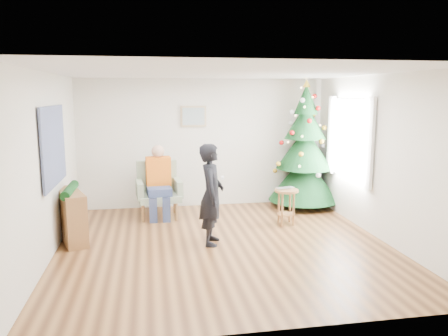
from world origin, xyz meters
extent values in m
plane|color=brown|center=(0.00, 0.00, 0.00)|extent=(5.00, 5.00, 0.00)
plane|color=white|center=(0.00, 0.00, 2.60)|extent=(5.00, 5.00, 0.00)
plane|color=silver|center=(0.00, 2.50, 1.30)|extent=(5.00, 0.00, 5.00)
plane|color=silver|center=(0.00, -2.50, 1.30)|extent=(5.00, 0.00, 5.00)
plane|color=silver|center=(-2.50, 0.00, 1.30)|extent=(0.00, 5.00, 5.00)
plane|color=silver|center=(2.50, 0.00, 1.30)|extent=(0.00, 5.00, 5.00)
cube|color=white|center=(2.47, 1.00, 1.50)|extent=(0.04, 1.30, 1.40)
cube|color=white|center=(2.44, 0.25, 1.50)|extent=(0.05, 0.25, 1.50)
cube|color=white|center=(2.44, 1.75, 1.50)|extent=(0.05, 0.25, 1.50)
cylinder|color=#3F2816|center=(2.02, 2.06, 0.16)|extent=(0.11, 0.11, 0.33)
cone|color=black|center=(2.02, 2.06, 0.60)|extent=(1.43, 1.43, 0.93)
cone|color=black|center=(2.02, 2.06, 1.21)|extent=(1.14, 1.14, 0.82)
cone|color=black|center=(2.02, 2.06, 1.76)|extent=(0.83, 0.83, 0.71)
cone|color=black|center=(2.02, 2.06, 2.20)|extent=(0.48, 0.48, 0.60)
cone|color=gold|center=(2.02, 2.06, 2.50)|extent=(0.15, 0.15, 0.15)
cylinder|color=brown|center=(1.27, 0.90, 0.61)|extent=(0.42, 0.42, 0.04)
cylinder|color=brown|center=(1.27, 0.90, 0.19)|extent=(0.31, 0.31, 0.02)
imported|color=silver|center=(1.27, 0.90, 0.64)|extent=(0.40, 0.31, 0.03)
cube|color=gray|center=(-0.94, 1.73, 0.39)|extent=(0.82, 0.77, 0.12)
cube|color=gray|center=(-0.96, 2.05, 0.73)|extent=(0.76, 0.20, 0.60)
cube|color=gray|center=(-1.29, 1.70, 0.55)|extent=(0.16, 0.60, 0.30)
cube|color=gray|center=(-0.58, 1.76, 0.55)|extent=(0.16, 0.60, 0.30)
cube|color=navy|center=(-0.94, 1.64, 0.52)|extent=(0.47, 0.49, 0.14)
cube|color=#CF5F13|center=(-0.94, 1.88, 0.85)|extent=(0.47, 0.28, 0.55)
sphere|color=tan|center=(-0.94, 1.86, 1.23)|extent=(0.24, 0.24, 0.24)
imported|color=black|center=(-0.18, 0.12, 0.78)|extent=(0.49, 0.64, 1.56)
cube|color=white|center=(-0.01, 0.09, 1.04)|extent=(0.06, 0.13, 0.04)
cube|color=brown|center=(-2.33, 0.62, 0.40)|extent=(0.62, 1.04, 0.80)
cylinder|color=black|center=(-2.33, 0.62, 0.82)|extent=(0.14, 0.90, 0.14)
cube|color=black|center=(-2.46, 0.30, 1.55)|extent=(0.03, 1.50, 1.15)
cube|color=tan|center=(-0.20, 2.47, 1.85)|extent=(0.52, 0.03, 0.42)
cube|color=gray|center=(-0.20, 2.45, 1.85)|extent=(0.44, 0.02, 0.34)
camera|label=1|loc=(-1.10, -6.31, 2.29)|focal=35.00mm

